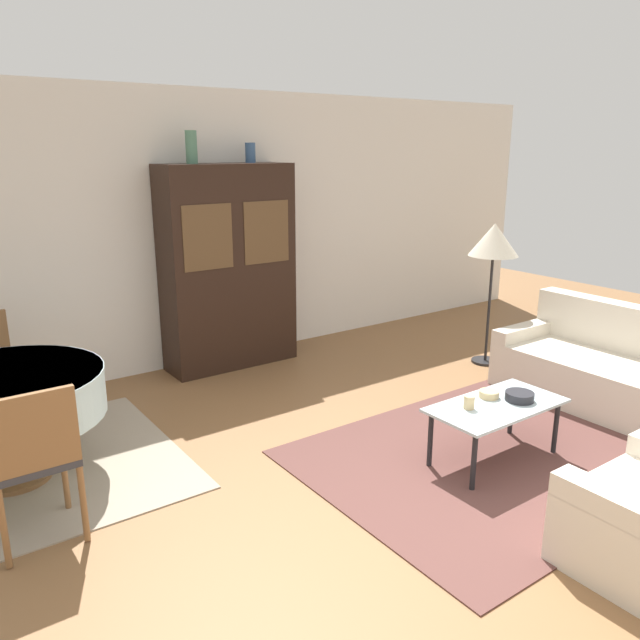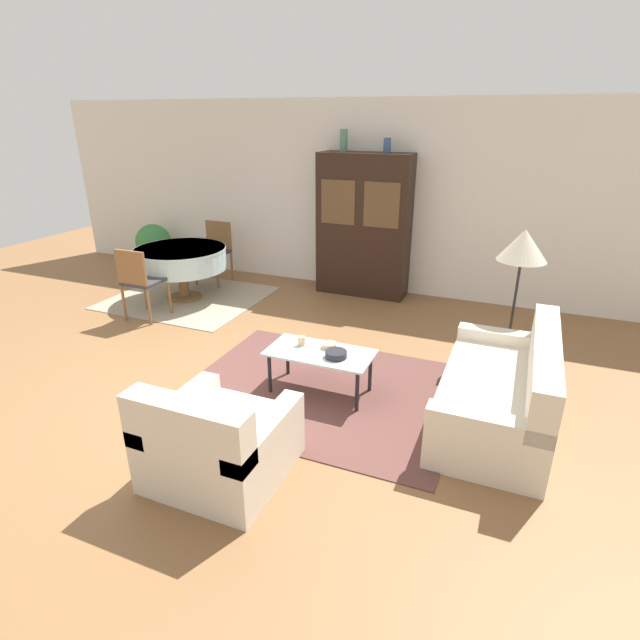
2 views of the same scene
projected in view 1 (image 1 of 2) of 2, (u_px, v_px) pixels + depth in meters
name	position (u px, v px, depth m)	size (l,w,h in m)	color
ground_plane	(435.00, 540.00, 3.53)	(14.00, 14.00, 0.00)	brown
wall_back	(169.00, 233.00, 6.01)	(10.00, 0.06, 2.70)	silver
area_rug	(489.00, 457.00, 4.47)	(2.57, 2.04, 0.01)	brown
dining_rug	(20.00, 476.00, 4.22)	(2.08, 1.85, 0.01)	gray
couch	(608.00, 371.00, 5.37)	(0.87, 1.75, 0.83)	beige
coffee_table	(496.00, 410.00, 4.34)	(1.00, 0.51, 0.42)	black
display_cabinet	(228.00, 267.00, 6.16)	(1.30, 0.46, 2.00)	black
dining_table	(3.00, 397.00, 4.02)	(1.27, 1.27, 0.74)	brown
dining_chair_near	(33.00, 454.00, 3.36)	(0.44, 0.44, 0.93)	brown
floor_lamp	(494.00, 243.00, 6.13)	(0.49, 0.49, 1.43)	black
cup	(469.00, 402.00, 4.24)	(0.07, 0.07, 0.09)	tan
bowl	(519.00, 396.00, 4.38)	(0.20, 0.20, 0.06)	#232328
bowl_small	(489.00, 394.00, 4.44)	(0.14, 0.14, 0.05)	tan
vase_tall	(191.00, 147.00, 5.67)	(0.11, 0.11, 0.29)	#4C7A60
vase_short	(250.00, 153.00, 6.03)	(0.10, 0.10, 0.19)	#33517A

